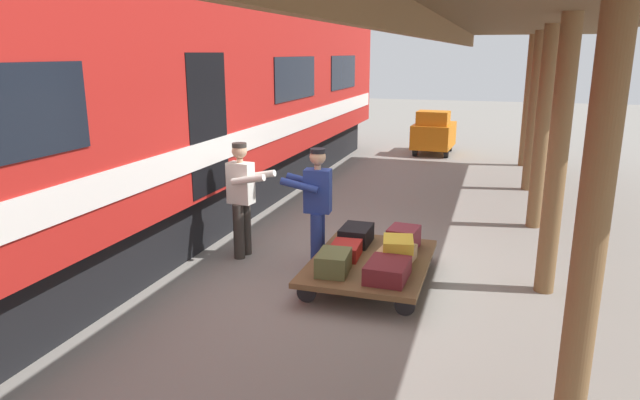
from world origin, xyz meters
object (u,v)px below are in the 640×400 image
baggage_tug (434,133)px  suitcase_red_plastic (346,250)px  train_car (119,114)px  suitcase_maroon_trunk (388,270)px  porter_in_overalls (316,205)px  suitcase_burgundy_valise (404,238)px  porter_by_door (242,196)px  luggage_cart (370,263)px  suitcase_olive_duffel (333,263)px  suitcase_yellow_case (398,244)px  suitcase_black_hardshell (356,235)px  suitcase_tan_vintage (396,256)px

baggage_tug → suitcase_red_plastic: bearing=90.0°
suitcase_red_plastic → train_car: bearing=-5.9°
suitcase_maroon_trunk → porter_in_overalls: 1.53m
suitcase_burgundy_valise → suitcase_red_plastic: size_ratio=0.91×
porter_in_overalls → baggage_tug: bearing=-92.8°
suitcase_red_plastic → porter_by_door: porter_by_door is taller
baggage_tug → porter_by_door: bearing=80.4°
luggage_cart → baggage_tug: (0.34, -10.18, 0.36)m
suitcase_burgundy_valise → porter_in_overalls: bearing=14.9°
suitcase_olive_duffel → suitcase_yellow_case: bearing=-141.4°
suitcase_olive_duffel → suitcase_yellow_case: (-0.70, -0.56, 0.13)m
train_car → suitcase_black_hardshell: size_ratio=36.86×
suitcase_red_plastic → porter_in_overalls: porter_in_overalls is taller
train_car → porter_in_overalls: (-3.15, 0.10, -1.14)m
train_car → suitcase_red_plastic: train_car is taller
luggage_cart → suitcase_yellow_case: 0.48m
suitcase_black_hardshell → suitcase_red_plastic: bearing=90.0°
porter_in_overalls → suitcase_yellow_case: bearing=166.2°
train_car → suitcase_olive_duffel: train_car is taller
suitcase_yellow_case → luggage_cart: bearing=-3.5°
train_car → suitcase_burgundy_valise: size_ratio=46.72×
suitcase_olive_duffel → suitcase_black_hardshell: (0.00, -1.17, -0.01)m
train_car → suitcase_black_hardshell: 3.99m
suitcase_red_plastic → baggage_tug: baggage_tug is taller
suitcase_maroon_trunk → suitcase_burgundy_valise: bearing=-90.0°
train_car → suitcase_red_plastic: (-3.64, 0.38, -1.65)m
suitcase_black_hardshell → porter_in_overalls: 0.76m
suitcase_black_hardshell → porter_in_overalls: (0.50, 0.31, 0.49)m
suitcase_burgundy_valise → porter_in_overalls: porter_in_overalls is taller
train_car → suitcase_olive_duffel: bearing=165.3°
luggage_cart → suitcase_maroon_trunk: bearing=120.1°
suitcase_olive_duffel → suitcase_burgundy_valise: 1.35m
suitcase_olive_duffel → suitcase_black_hardshell: suitcase_olive_duffel is taller
train_car → suitcase_black_hardshell: (-3.64, -0.21, -1.62)m
suitcase_yellow_case → suitcase_black_hardshell: bearing=-40.8°
suitcase_olive_duffel → suitcase_red_plastic: 0.58m
suitcase_olive_duffel → suitcase_maroon_trunk: (-0.67, 0.00, -0.02)m
suitcase_yellow_case → baggage_tug: size_ratio=0.26×
suitcase_burgundy_valise → suitcase_tan_vintage: bearing=90.0°
baggage_tug → luggage_cart: bearing=91.9°
luggage_cart → suitcase_olive_duffel: size_ratio=4.12×
porter_by_door → baggage_tug: size_ratio=0.97×
suitcase_burgundy_valise → baggage_tug: bearing=-85.9°
train_car → suitcase_burgundy_valise: bearing=-177.3°
luggage_cart → suitcase_red_plastic: bearing=-0.0°
porter_in_overalls → baggage_tug: porter_in_overalls is taller
luggage_cart → suitcase_red_plastic: (0.34, -0.00, 0.14)m
suitcase_tan_vintage → suitcase_black_hardshell: size_ratio=1.03×
suitcase_maroon_trunk → baggage_tug: baggage_tug is taller
suitcase_red_plastic → porter_by_door: 1.79m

